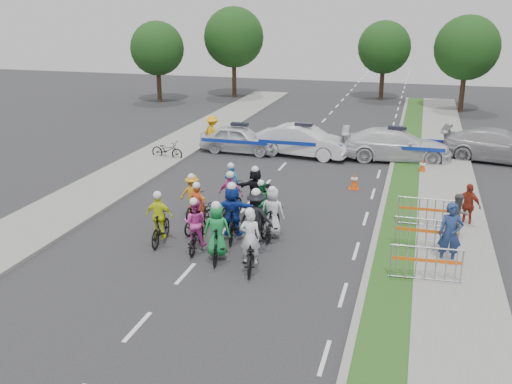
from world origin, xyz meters
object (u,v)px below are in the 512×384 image
(rider_7, at_px, (273,218))
(cone_0, at_px, (354,181))
(rider_1, at_px, (217,237))
(rider_11, at_px, (256,193))
(police_car_1, at_px, (303,141))
(spectator_0, at_px, (450,234))
(rider_3, at_px, (160,223))
(police_car_0, at_px, (240,139))
(rider_4, at_px, (257,224))
(rider_10, at_px, (193,200))
(cone_1, at_px, (423,167))
(barrier_1, at_px, (426,236))
(barrier_2, at_px, (426,214))
(tree_0, at_px, (157,48))
(rider_0, at_px, (251,248))
(marshal_hiviz, at_px, (213,133))
(barrier_0, at_px, (426,265))
(rider_9, at_px, (231,201))
(rider_2, at_px, (196,230))
(tree_4, at_px, (384,47))
(spectator_2, at_px, (468,205))
(tree_3, at_px, (234,37))
(parked_bike, at_px, (167,150))
(tree_1, at_px, (467,48))
(rider_5, at_px, (233,216))
(spectator_1, at_px, (458,216))
(rider_12, at_px, (232,191))
(rider_8, at_px, (262,207))
(civilian_sedan, at_px, (499,146))
(rider_6, at_px, (198,214))

(rider_7, relative_size, cone_0, 2.66)
(rider_1, bearing_deg, rider_11, -100.49)
(police_car_1, height_order, spectator_0, spectator_0)
(rider_3, relative_size, police_car_0, 0.44)
(rider_11, bearing_deg, rider_4, 102.33)
(rider_10, distance_m, cone_1, 11.53)
(barrier_1, bearing_deg, barrier_2, 90.00)
(rider_11, bearing_deg, barrier_1, 158.20)
(rider_1, distance_m, tree_0, 30.70)
(rider_0, distance_m, marshal_hiviz, 14.49)
(rider_10, bearing_deg, barrier_0, 155.96)
(rider_9, relative_size, rider_10, 1.10)
(rider_2, xyz_separation_m, rider_9, (0.25, 2.83, 0.06))
(tree_4, bearing_deg, spectator_2, -79.70)
(rider_4, bearing_deg, police_car_0, -62.20)
(police_car_0, xyz_separation_m, tree_0, (-11.16, 13.85, 3.48))
(spectator_0, height_order, marshal_hiviz, spectator_0)
(cone_1, distance_m, tree_3, 25.22)
(spectator_2, bearing_deg, rider_7, -128.56)
(parked_bike, height_order, tree_1, tree_1)
(barrier_0, xyz_separation_m, tree_3, (-15.70, 30.71, 4.33))
(rider_10, distance_m, tree_3, 28.92)
(spectator_0, distance_m, barrier_1, 1.03)
(rider_5, height_order, barrier_2, rider_5)
(tree_0, bearing_deg, barrier_2, -47.27)
(spectator_1, distance_m, cone_1, 7.73)
(rider_12, distance_m, tree_1, 26.15)
(rider_8, relative_size, barrier_0, 0.86)
(rider_1, xyz_separation_m, rider_8, (0.49, 3.25, -0.12))
(rider_10, height_order, civilian_sedan, rider_10)
(cone_0, relative_size, parked_bike, 0.40)
(rider_8, xyz_separation_m, rider_11, (-0.51, 1.01, 0.15))
(rider_4, height_order, barrier_2, rider_4)
(rider_1, distance_m, rider_9, 3.40)
(cone_1, distance_m, parked_bike, 12.50)
(rider_0, relative_size, barrier_2, 1.00)
(rider_7, distance_m, barrier_1, 4.94)
(barrier_1, relative_size, barrier_2, 1.00)
(rider_6, relative_size, spectator_1, 1.19)
(rider_3, height_order, rider_12, rider_3)
(police_car_0, height_order, spectator_2, spectator_2)
(parked_bike, distance_m, tree_1, 23.90)
(rider_6, bearing_deg, police_car_0, -68.42)
(rider_2, xyz_separation_m, rider_11, (0.89, 3.76, 0.12))
(rider_7, height_order, cone_0, rider_7)
(rider_10, distance_m, barrier_0, 8.78)
(civilian_sedan, height_order, parked_bike, civilian_sedan)
(rider_9, height_order, tree_1, tree_1)
(rider_0, relative_size, rider_10, 1.17)
(rider_2, xyz_separation_m, rider_8, (1.41, 2.75, -0.04))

